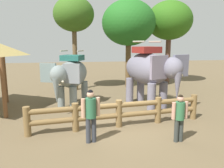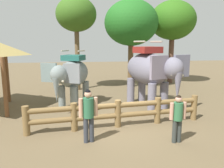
{
  "view_description": "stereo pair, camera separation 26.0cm",
  "coord_description": "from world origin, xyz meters",
  "px_view_note": "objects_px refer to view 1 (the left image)",
  "views": [
    {
      "loc": [
        -1.69,
        -8.25,
        3.17
      ],
      "look_at": [
        0.0,
        1.2,
        1.4
      ],
      "focal_mm": 35.58,
      "sensor_mm": 36.0,
      "label": 1
    },
    {
      "loc": [
        -1.44,
        -8.29,
        3.17
      ],
      "look_at": [
        0.0,
        1.2,
        1.4
      ],
      "focal_mm": 35.58,
      "sensor_mm": 36.0,
      "label": 2
    }
  ],
  "objects_px": {
    "log_fence": "(119,111)",
    "tourist_man_in_blue": "(91,112)",
    "elephant_center": "(149,70)",
    "tree_far_right": "(169,21)",
    "tree_back_center": "(74,15)",
    "elephant_near_left": "(71,76)",
    "tourist_woman_in_black": "(180,115)",
    "tree_far_left": "(129,23)"
  },
  "relations": [
    {
      "from": "tourist_woman_in_black",
      "to": "tree_far_left",
      "type": "xyz_separation_m",
      "value": [
        0.66,
        9.34,
        3.64
      ]
    },
    {
      "from": "elephant_near_left",
      "to": "tourist_man_in_blue",
      "type": "relative_size",
      "value": 1.92
    },
    {
      "from": "elephant_center",
      "to": "tourist_woman_in_black",
      "type": "bearing_deg",
      "value": -95.69
    },
    {
      "from": "elephant_near_left",
      "to": "tree_far_left",
      "type": "relative_size",
      "value": 0.54
    },
    {
      "from": "log_fence",
      "to": "tourist_man_in_blue",
      "type": "relative_size",
      "value": 3.91
    },
    {
      "from": "tree_far_right",
      "to": "tree_far_left",
      "type": "bearing_deg",
      "value": -163.16
    },
    {
      "from": "tree_far_left",
      "to": "tree_far_right",
      "type": "relative_size",
      "value": 0.97
    },
    {
      "from": "elephant_center",
      "to": "tree_far_left",
      "type": "height_order",
      "value": "tree_far_left"
    },
    {
      "from": "elephant_near_left",
      "to": "tree_back_center",
      "type": "distance_m",
      "value": 5.37
    },
    {
      "from": "elephant_center",
      "to": "tourist_woman_in_black",
      "type": "xyz_separation_m",
      "value": [
        -0.41,
        -4.07,
        -0.93
      ]
    },
    {
      "from": "elephant_center",
      "to": "tourist_man_in_blue",
      "type": "distance_m",
      "value": 4.91
    },
    {
      "from": "tourist_woman_in_black",
      "to": "tourist_man_in_blue",
      "type": "height_order",
      "value": "tourist_man_in_blue"
    },
    {
      "from": "tourist_woman_in_black",
      "to": "tree_far_right",
      "type": "xyz_separation_m",
      "value": [
        4.19,
        10.41,
        3.95
      ]
    },
    {
      "from": "log_fence",
      "to": "tourist_man_in_blue",
      "type": "xyz_separation_m",
      "value": [
        -1.17,
        -1.19,
        0.4
      ]
    },
    {
      "from": "tree_back_center",
      "to": "tree_far_right",
      "type": "distance_m",
      "value": 7.48
    },
    {
      "from": "tree_far_left",
      "to": "tree_back_center",
      "type": "xyz_separation_m",
      "value": [
        -3.8,
        -0.44,
        0.41
      ]
    },
    {
      "from": "elephant_near_left",
      "to": "tree_back_center",
      "type": "bearing_deg",
      "value": 86.26
    },
    {
      "from": "tree_far_left",
      "to": "elephant_near_left",
      "type": "bearing_deg",
      "value": -131.5
    },
    {
      "from": "elephant_center",
      "to": "tree_far_left",
      "type": "bearing_deg",
      "value": 87.2
    },
    {
      "from": "tree_back_center",
      "to": "tree_far_right",
      "type": "height_order",
      "value": "tree_far_right"
    },
    {
      "from": "tourist_woman_in_black",
      "to": "tree_far_right",
      "type": "distance_m",
      "value": 11.89
    },
    {
      "from": "tree_far_left",
      "to": "log_fence",
      "type": "bearing_deg",
      "value": -106.64
    },
    {
      "from": "log_fence",
      "to": "tourist_woman_in_black",
      "type": "bearing_deg",
      "value": -44.85
    },
    {
      "from": "tree_far_left",
      "to": "tourist_woman_in_black",
      "type": "bearing_deg",
      "value": -94.06
    },
    {
      "from": "tourist_man_in_blue",
      "to": "tourist_woman_in_black",
      "type": "bearing_deg",
      "value": -9.05
    },
    {
      "from": "elephant_center",
      "to": "tree_back_center",
      "type": "relative_size",
      "value": 0.64
    },
    {
      "from": "tree_far_left",
      "to": "tree_far_right",
      "type": "bearing_deg",
      "value": 16.84
    },
    {
      "from": "tree_far_left",
      "to": "tree_far_right",
      "type": "height_order",
      "value": "tree_far_right"
    },
    {
      "from": "elephant_center",
      "to": "tree_far_right",
      "type": "relative_size",
      "value": 0.61
    },
    {
      "from": "elephant_near_left",
      "to": "tree_far_right",
      "type": "distance_m",
      "value": 10.03
    },
    {
      "from": "log_fence",
      "to": "tree_back_center",
      "type": "bearing_deg",
      "value": 101.63
    },
    {
      "from": "tourist_woman_in_black",
      "to": "elephant_center",
      "type": "bearing_deg",
      "value": 84.31
    },
    {
      "from": "elephant_center",
      "to": "tree_far_right",
      "type": "height_order",
      "value": "tree_far_right"
    },
    {
      "from": "tree_far_right",
      "to": "tourist_woman_in_black",
      "type": "bearing_deg",
      "value": -111.92
    },
    {
      "from": "elephant_center",
      "to": "tourist_man_in_blue",
      "type": "xyz_separation_m",
      "value": [
        -3.21,
        -3.62,
        -0.84
      ]
    },
    {
      "from": "elephant_center",
      "to": "tree_back_center",
      "type": "height_order",
      "value": "tree_back_center"
    },
    {
      "from": "tourist_man_in_blue",
      "to": "log_fence",
      "type": "bearing_deg",
      "value": 45.51
    },
    {
      "from": "log_fence",
      "to": "elephant_near_left",
      "type": "xyz_separation_m",
      "value": [
        -1.77,
        3.11,
        0.99
      ]
    },
    {
      "from": "log_fence",
      "to": "tree_far_left",
      "type": "xyz_separation_m",
      "value": [
        2.3,
        7.71,
        3.95
      ]
    },
    {
      "from": "tree_back_center",
      "to": "elephant_near_left",
      "type": "bearing_deg",
      "value": -93.74
    },
    {
      "from": "tree_far_right",
      "to": "elephant_near_left",
      "type": "bearing_deg",
      "value": -143.27
    },
    {
      "from": "log_fence",
      "to": "tree_far_left",
      "type": "height_order",
      "value": "tree_far_left"
    }
  ]
}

